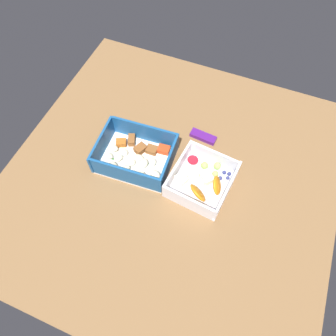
# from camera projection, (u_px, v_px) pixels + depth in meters

# --- Properties ---
(table_surface) EXTENTS (0.80, 0.80, 0.02)m
(table_surface) POSITION_uv_depth(u_px,v_px,m) (171.00, 177.00, 0.79)
(table_surface) COLOR brown
(table_surface) RESTS_ON ground
(pasta_container) EXTENTS (0.19, 0.15, 0.07)m
(pasta_container) POSITION_uv_depth(u_px,v_px,m) (136.00, 156.00, 0.78)
(pasta_container) COLOR white
(pasta_container) RESTS_ON table_surface
(fruit_bowl) EXTENTS (0.15, 0.16, 0.06)m
(fruit_bowl) POSITION_uv_depth(u_px,v_px,m) (202.00, 180.00, 0.75)
(fruit_bowl) COLOR white
(fruit_bowl) RESTS_ON table_surface
(candy_bar) EXTENTS (0.07, 0.03, 0.01)m
(candy_bar) POSITION_uv_depth(u_px,v_px,m) (203.00, 137.00, 0.83)
(candy_bar) COLOR #51197A
(candy_bar) RESTS_ON table_surface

